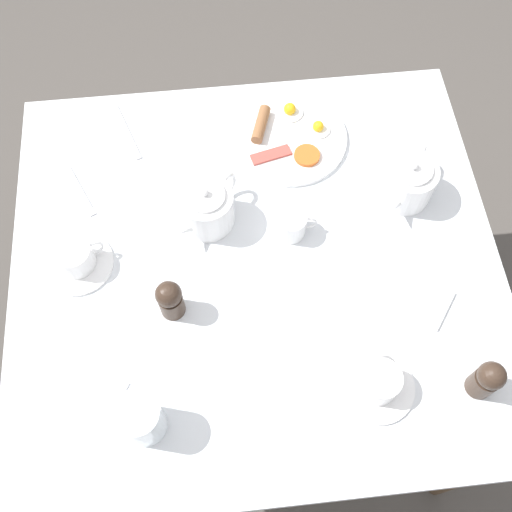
% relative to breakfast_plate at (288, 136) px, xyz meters
% --- Properties ---
extents(ground_plane, '(8.00, 8.00, 0.00)m').
position_rel_breakfast_plate_xyz_m(ground_plane, '(-0.11, -0.32, -0.72)').
color(ground_plane, '#4C4742').
extents(table, '(1.07, 1.01, 0.72)m').
position_rel_breakfast_plate_xyz_m(table, '(-0.11, -0.32, -0.07)').
color(table, silver).
rests_on(table, ground_plane).
extents(breakfast_plate, '(0.28, 0.28, 0.04)m').
position_rel_breakfast_plate_xyz_m(breakfast_plate, '(0.00, 0.00, 0.00)').
color(breakfast_plate, white).
rests_on(breakfast_plate, table).
extents(teapot_near, '(0.13, 0.18, 0.12)m').
position_rel_breakfast_plate_xyz_m(teapot_near, '(0.24, -0.19, 0.04)').
color(teapot_near, white).
rests_on(teapot_near, table).
extents(teapot_far, '(0.15, 0.16, 0.12)m').
position_rel_breakfast_plate_xyz_m(teapot_far, '(-0.21, -0.21, 0.04)').
color(teapot_far, white).
rests_on(teapot_far, table).
extents(teacup_with_saucer_left, '(0.15, 0.15, 0.07)m').
position_rel_breakfast_plate_xyz_m(teacup_with_saucer_left, '(0.09, -0.62, 0.02)').
color(teacup_with_saucer_left, white).
rests_on(teacup_with_saucer_left, table).
extents(teacup_with_saucer_right, '(0.15, 0.15, 0.07)m').
position_rel_breakfast_plate_xyz_m(teacup_with_saucer_right, '(-0.50, -0.29, 0.02)').
color(teacup_with_saucer_right, white).
rests_on(teacup_with_saucer_right, table).
extents(water_glass_tall, '(0.08, 0.08, 0.11)m').
position_rel_breakfast_plate_xyz_m(water_glass_tall, '(-0.36, -0.65, 0.05)').
color(water_glass_tall, white).
rests_on(water_glass_tall, table).
extents(creamer_jug, '(0.09, 0.07, 0.06)m').
position_rel_breakfast_plate_xyz_m(creamer_jug, '(-0.03, -0.26, 0.02)').
color(creamer_jug, white).
rests_on(creamer_jug, table).
extents(pepper_grinder, '(0.05, 0.05, 0.11)m').
position_rel_breakfast_plate_xyz_m(pepper_grinder, '(0.29, -0.65, 0.05)').
color(pepper_grinder, '#38281E').
rests_on(pepper_grinder, table).
extents(salt_grinder, '(0.05, 0.05, 0.11)m').
position_rel_breakfast_plate_xyz_m(salt_grinder, '(-0.30, -0.42, 0.05)').
color(salt_grinder, '#38281E').
rests_on(salt_grinder, table).
extents(napkin_folded, '(0.18, 0.17, 0.01)m').
position_rel_breakfast_plate_xyz_m(napkin_folded, '(0.21, -0.44, -0.00)').
color(napkin_folded, white).
rests_on(napkin_folded, table).
extents(fork_by_plate, '(0.07, 0.17, 0.00)m').
position_rel_breakfast_plate_xyz_m(fork_by_plate, '(-0.39, 0.06, -0.01)').
color(fork_by_plate, silver).
rests_on(fork_by_plate, table).
extents(knife_by_plate, '(0.17, 0.11, 0.00)m').
position_rel_breakfast_plate_xyz_m(knife_by_plate, '(-0.48, -0.52, -0.01)').
color(knife_by_plate, silver).
rests_on(knife_by_plate, table).
extents(spoon_for_tea, '(0.08, 0.14, 0.00)m').
position_rel_breakfast_plate_xyz_m(spoon_for_tea, '(-0.50, -0.10, -0.01)').
color(spoon_for_tea, silver).
rests_on(spoon_for_tea, table).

